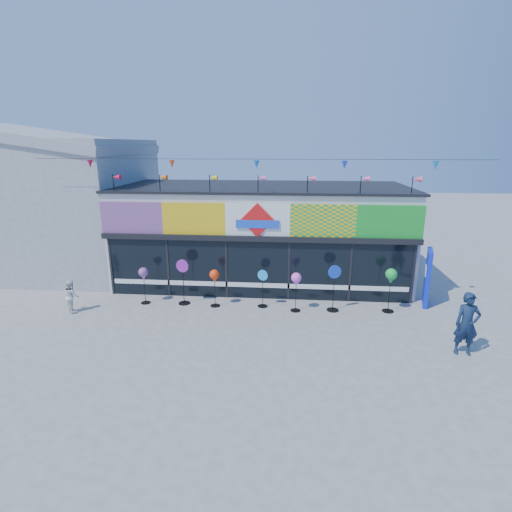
# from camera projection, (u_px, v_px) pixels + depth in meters

# --- Properties ---
(ground) EXTENTS (80.00, 80.00, 0.00)m
(ground) POSITION_uv_depth(u_px,v_px,m) (248.00, 339.00, 12.31)
(ground) COLOR gray
(ground) RESTS_ON ground
(kite_shop) EXTENTS (16.00, 5.70, 5.31)m
(kite_shop) POSITION_uv_depth(u_px,v_px,m) (262.00, 233.00, 17.46)
(kite_shop) COLOR silver
(kite_shop) RESTS_ON ground
(neighbour_building) EXTENTS (8.18, 7.20, 6.87)m
(neighbour_building) POSITION_uv_depth(u_px,v_px,m) (55.00, 201.00, 18.99)
(neighbour_building) COLOR #AAACAF
(neighbour_building) RESTS_ON ground
(blue_sign) EXTENTS (0.44, 1.06, 2.11)m
(blue_sign) POSITION_uv_depth(u_px,v_px,m) (427.00, 277.00, 14.73)
(blue_sign) COLOR #0D24D1
(blue_sign) RESTS_ON ground
(spinner_0) EXTENTS (0.36, 0.36, 1.40)m
(spinner_0) POSITION_uv_depth(u_px,v_px,m) (144.00, 275.00, 14.80)
(spinner_0) COLOR black
(spinner_0) RESTS_ON ground
(spinner_1) EXTENTS (0.48, 0.44, 1.73)m
(spinner_1) POSITION_uv_depth(u_px,v_px,m) (183.00, 281.00, 14.80)
(spinner_1) COLOR black
(spinner_1) RESTS_ON ground
(spinner_2) EXTENTS (0.36, 0.36, 1.41)m
(spinner_2) POSITION_uv_depth(u_px,v_px,m) (214.00, 277.00, 14.52)
(spinner_2) COLOR black
(spinner_2) RESTS_ON ground
(spinner_3) EXTENTS (0.38, 0.36, 1.42)m
(spinner_3) POSITION_uv_depth(u_px,v_px,m) (263.00, 287.00, 14.58)
(spinner_3) COLOR black
(spinner_3) RESTS_ON ground
(spinner_4) EXTENTS (0.36, 0.36, 1.44)m
(spinner_4) POSITION_uv_depth(u_px,v_px,m) (296.00, 281.00, 14.09)
(spinner_4) COLOR black
(spinner_4) RESTS_ON ground
(spinner_5) EXTENTS (0.47, 0.43, 1.70)m
(spinner_5) POSITION_uv_depth(u_px,v_px,m) (334.00, 287.00, 14.19)
(spinner_5) COLOR black
(spinner_5) RESTS_ON ground
(spinner_6) EXTENTS (0.41, 0.41, 1.61)m
(spinner_6) POSITION_uv_depth(u_px,v_px,m) (391.00, 277.00, 13.99)
(spinner_6) COLOR black
(spinner_6) RESTS_ON ground
(adult_man) EXTENTS (0.69, 0.47, 1.84)m
(adult_man) POSITION_uv_depth(u_px,v_px,m) (467.00, 324.00, 11.22)
(adult_man) COLOR #13223C
(adult_man) RESTS_ON ground
(child) EXTENTS (0.64, 0.64, 1.18)m
(child) POSITION_uv_depth(u_px,v_px,m) (72.00, 296.00, 14.21)
(child) COLOR white
(child) RESTS_ON ground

